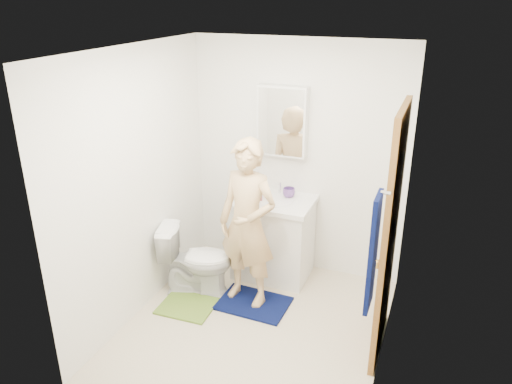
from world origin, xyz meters
The scene contains 22 objects.
floor centered at (0.00, 0.00, -0.01)m, with size 2.20×2.40×0.02m, color beige.
ceiling centered at (0.00, 0.00, 2.41)m, with size 2.20×2.40×0.02m, color white.
wall_back centered at (0.00, 1.21, 1.20)m, with size 2.20×0.02×2.40m, color white.
wall_front centered at (0.00, -1.21, 1.20)m, with size 2.20×0.02×2.40m, color white.
wall_left centered at (-1.11, 0.00, 1.20)m, with size 0.02×2.40×2.40m, color white.
wall_right centered at (1.11, 0.00, 1.20)m, with size 0.02×2.40×2.40m, color white.
vanity_cabinet centered at (-0.15, 0.91, 0.40)m, with size 0.75×0.55×0.80m, color white.
countertop centered at (-0.15, 0.91, 0.83)m, with size 0.79×0.59×0.05m, color white.
sink_basin centered at (-0.15, 0.91, 0.84)m, with size 0.40×0.40×0.03m, color white.
faucet centered at (-0.15, 1.09, 0.91)m, with size 0.03×0.03×0.12m, color silver.
medicine_cabinet centered at (-0.15, 1.14, 1.60)m, with size 0.50×0.12×0.70m, color white.
mirror_panel centered at (-0.15, 1.08, 1.60)m, with size 0.46×0.01×0.66m, color white.
door centered at (1.07, 0.15, 1.02)m, with size 0.05×0.80×2.05m, color #956129.
door_knob centered at (1.03, -0.17, 0.95)m, with size 0.07×0.07×0.07m, color gold.
towel centered at (1.03, -0.57, 1.25)m, with size 0.03×0.24×0.80m, color #060E3E.
towel_hook centered at (1.07, -0.57, 1.67)m, with size 0.02×0.02×0.06m, color silver.
toilet centered at (-0.74, 0.34, 0.35)m, with size 0.39×0.69×0.70m, color white.
bath_mat centered at (-0.13, 0.31, 0.01)m, with size 0.66×0.47×0.02m, color #060E3E.
green_rug centered at (-0.70, 0.04, 0.01)m, with size 0.50×0.43×0.02m, color olive.
soap_dispenser centered at (-0.30, 0.86, 0.96)m, with size 0.10×0.10×0.21m, color #B25357.
toothbrush_cup centered at (-0.03, 1.03, 0.90)m, with size 0.12×0.12×0.10m, color #674292.
man centered at (-0.21, 0.36, 0.82)m, with size 0.58×0.38×1.59m, color tan.
Camera 1 is at (1.34, -3.43, 2.80)m, focal length 35.00 mm.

